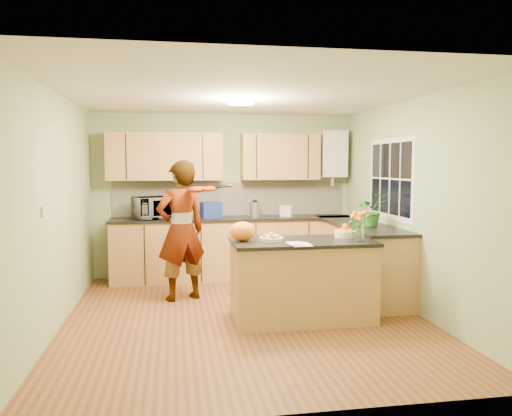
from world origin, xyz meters
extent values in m
plane|color=brown|center=(0.00, 0.00, 0.00)|extent=(4.50, 4.50, 0.00)
cube|color=silver|center=(0.00, 0.00, 2.50)|extent=(4.00, 4.50, 0.02)
cube|color=#96B07E|center=(0.00, 2.25, 1.25)|extent=(4.00, 0.02, 2.50)
cube|color=#96B07E|center=(0.00, -2.25, 1.25)|extent=(4.00, 0.02, 2.50)
cube|color=#96B07E|center=(-2.00, 0.00, 1.25)|extent=(0.02, 4.50, 2.50)
cube|color=#96B07E|center=(2.00, 0.00, 1.25)|extent=(0.02, 4.50, 2.50)
cube|color=#A77843|center=(0.10, 1.95, 0.45)|extent=(3.60, 0.60, 0.90)
cube|color=black|center=(0.10, 1.94, 0.92)|extent=(3.64, 0.62, 0.04)
cube|color=#A77843|center=(1.70, 0.85, 0.45)|extent=(0.60, 2.20, 0.90)
cube|color=black|center=(1.69, 0.85, 0.92)|extent=(0.62, 2.24, 0.04)
cube|color=silver|center=(0.10, 2.23, 1.20)|extent=(3.60, 0.02, 0.52)
cube|color=#A77843|center=(-0.90, 2.08, 1.85)|extent=(1.70, 0.34, 0.70)
cube|color=#A77843|center=(0.85, 2.08, 1.85)|extent=(1.20, 0.34, 0.70)
cube|color=silver|center=(1.70, 2.09, 1.90)|extent=(0.40, 0.30, 0.72)
cylinder|color=silver|center=(1.70, 2.09, 1.50)|extent=(0.06, 0.06, 0.20)
cube|color=silver|center=(1.99, 0.60, 1.55)|extent=(0.01, 1.30, 1.05)
cube|color=black|center=(1.99, 0.60, 1.55)|extent=(0.01, 1.18, 0.92)
cube|color=silver|center=(-1.99, -0.60, 1.30)|extent=(0.02, 0.09, 0.09)
cylinder|color=#FFEABF|center=(0.00, 0.30, 2.46)|extent=(0.30, 0.30, 0.06)
cylinder|color=silver|center=(0.00, 0.30, 2.49)|extent=(0.10, 0.10, 0.02)
cube|color=#A77843|center=(0.62, -0.18, 0.43)|extent=(1.53, 0.76, 0.86)
cube|color=black|center=(0.62, -0.18, 0.88)|extent=(1.57, 0.80, 0.04)
cylinder|color=beige|center=(0.27, -0.18, 0.92)|extent=(0.27, 0.27, 0.04)
cylinder|color=beige|center=(1.17, -0.03, 0.93)|extent=(0.25, 0.25, 0.07)
cylinder|color=silver|center=(1.22, -0.36, 1.00)|extent=(0.10, 0.10, 0.20)
ellipsoid|color=orange|center=(-0.04, -0.13, 1.00)|extent=(0.31, 0.27, 0.21)
cube|color=silver|center=(0.52, -0.48, 0.90)|extent=(0.20, 0.28, 0.01)
imported|color=#D9A685|center=(-0.70, 0.88, 0.89)|extent=(0.77, 0.65, 1.79)
imported|color=silver|center=(-1.05, 1.91, 1.10)|extent=(0.70, 0.60, 0.32)
cube|color=navy|center=(-0.23, 1.95, 1.06)|extent=(0.33, 0.27, 0.23)
cylinder|color=silver|center=(0.43, 1.94, 1.05)|extent=(0.16, 0.16, 0.22)
sphere|color=black|center=(0.43, 1.94, 1.20)|extent=(0.08, 0.08, 0.08)
cylinder|color=beige|center=(0.87, 1.96, 1.02)|extent=(0.13, 0.13, 0.17)
cylinder|color=silver|center=(0.95, 1.91, 1.02)|extent=(0.13, 0.13, 0.16)
imported|color=#286822|center=(1.70, 0.50, 1.15)|extent=(0.43, 0.39, 0.43)
camera|label=1|loc=(-0.78, -5.50, 1.73)|focal=35.00mm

